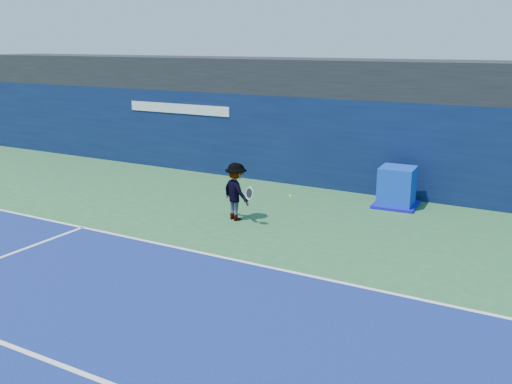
# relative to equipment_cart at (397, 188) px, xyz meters

# --- Properties ---
(ground) EXTENTS (80.00, 80.00, 0.00)m
(ground) POSITION_rel_equipment_cart_xyz_m (-1.65, -9.12, -0.54)
(ground) COLOR #2E6638
(ground) RESTS_ON ground
(baseline) EXTENTS (24.00, 0.10, 0.01)m
(baseline) POSITION_rel_equipment_cart_xyz_m (-1.65, -6.12, -0.53)
(baseline) COLOR white
(baseline) RESTS_ON ground
(service_line) EXTENTS (24.00, 0.10, 0.01)m
(service_line) POSITION_rel_equipment_cart_xyz_m (-1.65, -11.12, -0.53)
(service_line) COLOR white
(service_line) RESTS_ON ground
(stadium_band) EXTENTS (36.00, 3.00, 1.20)m
(stadium_band) POSITION_rel_equipment_cart_xyz_m (-1.65, 2.38, 3.06)
(stadium_band) COLOR black
(stadium_band) RESTS_ON back_wall_assembly
(back_wall_assembly) EXTENTS (36.00, 1.03, 3.00)m
(back_wall_assembly) POSITION_rel_equipment_cart_xyz_m (-1.66, 1.37, 0.96)
(back_wall_assembly) COLOR #0B183E
(back_wall_assembly) RESTS_ON ground
(equipment_cart) EXTENTS (1.32, 1.32, 1.19)m
(equipment_cart) POSITION_rel_equipment_cart_xyz_m (0.00, 0.00, 0.00)
(equipment_cart) COLOR #0D36C2
(equipment_cart) RESTS_ON ground
(tennis_player) EXTENTS (1.33, 0.97, 1.60)m
(tennis_player) POSITION_rel_equipment_cart_xyz_m (-3.47, -3.50, 0.26)
(tennis_player) COLOR white
(tennis_player) RESTS_ON ground
(tennis_ball) EXTENTS (0.07, 0.07, 0.07)m
(tennis_ball) POSITION_rel_equipment_cart_xyz_m (-1.94, -3.25, 0.28)
(tennis_ball) COLOR #C6E519
(tennis_ball) RESTS_ON ground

